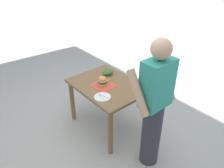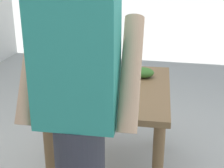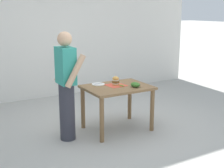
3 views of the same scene
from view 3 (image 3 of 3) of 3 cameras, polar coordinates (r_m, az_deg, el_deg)
The scene contains 8 objects.
ground_plane at distance 5.42m, azimuth 0.93°, elevation -8.22°, with size 80.00×80.00×0.00m, color #ADAAA3.
patio_table at distance 5.22m, azimuth 0.95°, elevation -1.79°, with size 0.81×1.08×0.76m.
serving_paper at distance 5.25m, azimuth 0.70°, elevation -0.22°, with size 0.30×0.30×0.00m, color #D64C38.
sandwich at distance 5.24m, azimuth 0.69°, elevation 0.61°, with size 0.12×0.12×0.18m.
pickle_spear at distance 5.17m, azimuth 1.76°, elevation -0.28°, with size 0.02×0.02×0.08m, color #8EA83D.
side_plate_with_forks at distance 5.31m, azimuth -2.54°, elevation -0.03°, with size 0.22×0.22×0.02m.
side_salad at distance 5.14m, azimuth 4.30°, elevation -0.12°, with size 0.18×0.14×0.08m, color #386B28.
diner_across_table at distance 4.80m, azimuth -8.32°, elevation -0.13°, with size 0.55×0.35×1.69m.
Camera 3 is at (-4.32, 2.58, 2.00)m, focal length 50.00 mm.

